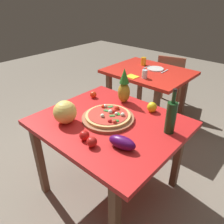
{
  "coord_description": "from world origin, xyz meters",
  "views": [
    {
      "loc": [
        1.03,
        -1.12,
        1.71
      ],
      "look_at": [
        -0.03,
        0.06,
        0.82
      ],
      "focal_mm": 35.05,
      "sensor_mm": 36.0,
      "label": 1
    }
  ],
  "objects_px": {
    "drinking_glass_juice": "(143,61)",
    "fork_utensil": "(147,67)",
    "background_table": "(148,78)",
    "drinking_glass_water": "(145,74)",
    "melon": "(65,112)",
    "bell_pepper": "(152,107)",
    "display_table": "(110,131)",
    "pineapple_left": "(124,88)",
    "pizza_board": "(108,118)",
    "pizza": "(109,115)",
    "dining_chair": "(170,78)",
    "wine_bottle": "(171,117)",
    "eggplant": "(122,142)",
    "tomato_at_corner": "(92,142)",
    "napkin_folded": "(132,76)",
    "knife_utensil": "(165,71)",
    "dinner_plate": "(155,69)",
    "tomato_by_bottle": "(84,135)",
    "tomato_near_board": "(93,95)"
  },
  "relations": [
    {
      "from": "pizza_board",
      "to": "fork_utensil",
      "type": "bearing_deg",
      "value": 111.48
    },
    {
      "from": "melon",
      "to": "bell_pepper",
      "type": "xyz_separation_m",
      "value": [
        0.42,
        0.61,
        -0.05
      ]
    },
    {
      "from": "tomato_by_bottle",
      "to": "pizza",
      "type": "bearing_deg",
      "value": 100.87
    },
    {
      "from": "tomato_by_bottle",
      "to": "napkin_folded",
      "type": "bearing_deg",
      "value": 112.78
    },
    {
      "from": "display_table",
      "to": "dining_chair",
      "type": "distance_m",
      "value": 2.0
    },
    {
      "from": "display_table",
      "to": "dinner_plate",
      "type": "height_order",
      "value": "dinner_plate"
    },
    {
      "from": "drinking_glass_water",
      "to": "drinking_glass_juice",
      "type": "bearing_deg",
      "value": 126.14
    },
    {
      "from": "drinking_glass_juice",
      "to": "fork_utensil",
      "type": "bearing_deg",
      "value": -29.07
    },
    {
      "from": "background_table",
      "to": "drinking_glass_water",
      "type": "height_order",
      "value": "drinking_glass_water"
    },
    {
      "from": "drinking_glass_juice",
      "to": "knife_utensil",
      "type": "xyz_separation_m",
      "value": [
        0.37,
        -0.05,
        -0.05
      ]
    },
    {
      "from": "tomato_by_bottle",
      "to": "dinner_plate",
      "type": "height_order",
      "value": "tomato_by_bottle"
    },
    {
      "from": "pizza",
      "to": "pineapple_left",
      "type": "relative_size",
      "value": 1.11
    },
    {
      "from": "background_table",
      "to": "napkin_folded",
      "type": "distance_m",
      "value": 0.35
    },
    {
      "from": "display_table",
      "to": "drinking_glass_water",
      "type": "distance_m",
      "value": 1.09
    },
    {
      "from": "napkin_folded",
      "to": "drinking_glass_water",
      "type": "bearing_deg",
      "value": 24.9
    },
    {
      "from": "pizza_board",
      "to": "tomato_near_board",
      "type": "xyz_separation_m",
      "value": [
        -0.39,
        0.21,
        0.02
      ]
    },
    {
      "from": "wine_bottle",
      "to": "pineapple_left",
      "type": "height_order",
      "value": "wine_bottle"
    },
    {
      "from": "pineapple_left",
      "to": "background_table",
      "type": "bearing_deg",
      "value": 109.48
    },
    {
      "from": "melon",
      "to": "display_table",
      "type": "bearing_deg",
      "value": 43.98
    },
    {
      "from": "pizza_board",
      "to": "tomato_at_corner",
      "type": "xyz_separation_m",
      "value": [
        0.16,
        -0.33,
        0.02
      ]
    },
    {
      "from": "fork_utensil",
      "to": "knife_utensil",
      "type": "bearing_deg",
      "value": -5.14
    },
    {
      "from": "bell_pepper",
      "to": "eggplant",
      "type": "xyz_separation_m",
      "value": [
        0.13,
        -0.57,
        0.0
      ]
    },
    {
      "from": "pizza",
      "to": "drinking_glass_water",
      "type": "bearing_deg",
      "value": 108.14
    },
    {
      "from": "bell_pepper",
      "to": "drinking_glass_water",
      "type": "height_order",
      "value": "drinking_glass_water"
    },
    {
      "from": "wine_bottle",
      "to": "bell_pepper",
      "type": "bearing_deg",
      "value": 145.93
    },
    {
      "from": "pizza",
      "to": "napkin_folded",
      "type": "distance_m",
      "value": 1.05
    },
    {
      "from": "tomato_at_corner",
      "to": "pizza",
      "type": "bearing_deg",
      "value": 114.83
    },
    {
      "from": "wine_bottle",
      "to": "tomato_by_bottle",
      "type": "height_order",
      "value": "wine_bottle"
    },
    {
      "from": "tomato_near_board",
      "to": "drinking_glass_juice",
      "type": "relative_size",
      "value": 0.6
    },
    {
      "from": "tomato_at_corner",
      "to": "drinking_glass_water",
      "type": "xyz_separation_m",
      "value": [
        -0.49,
        1.34,
        0.01
      ]
    },
    {
      "from": "background_table",
      "to": "melon",
      "type": "bearing_deg",
      "value": -82.16
    },
    {
      "from": "knife_utensil",
      "to": "melon",
      "type": "bearing_deg",
      "value": -90.42
    },
    {
      "from": "wine_bottle",
      "to": "drinking_glass_juice",
      "type": "xyz_separation_m",
      "value": [
        -1.1,
        1.25,
        -0.08
      ]
    },
    {
      "from": "pizza",
      "to": "pineapple_left",
      "type": "bearing_deg",
      "value": 107.96
    },
    {
      "from": "wine_bottle",
      "to": "eggplant",
      "type": "distance_m",
      "value": 0.42
    },
    {
      "from": "napkin_folded",
      "to": "wine_bottle",
      "type": "bearing_deg",
      "value": -39.57
    },
    {
      "from": "drinking_glass_water",
      "to": "knife_utensil",
      "type": "xyz_separation_m",
      "value": [
        0.07,
        0.37,
        -0.05
      ]
    },
    {
      "from": "background_table",
      "to": "dinner_plate",
      "type": "xyz_separation_m",
      "value": [
        0.03,
        0.11,
        0.11
      ]
    },
    {
      "from": "dining_chair",
      "to": "melon",
      "type": "bearing_deg",
      "value": 79.33
    },
    {
      "from": "dining_chair",
      "to": "melon",
      "type": "height_order",
      "value": "melon"
    },
    {
      "from": "dining_chair",
      "to": "pizza",
      "type": "relative_size",
      "value": 2.28
    },
    {
      "from": "dining_chair",
      "to": "tomato_at_corner",
      "type": "distance_m",
      "value": 2.35
    },
    {
      "from": "pineapple_left",
      "to": "fork_utensil",
      "type": "xyz_separation_m",
      "value": [
        -0.44,
        1.04,
        -0.15
      ]
    },
    {
      "from": "pizza",
      "to": "wine_bottle",
      "type": "xyz_separation_m",
      "value": [
        0.46,
        0.17,
        0.09
      ]
    },
    {
      "from": "wine_bottle",
      "to": "eggplant",
      "type": "relative_size",
      "value": 1.76
    },
    {
      "from": "bell_pepper",
      "to": "dinner_plate",
      "type": "bearing_deg",
      "value": 120.33
    },
    {
      "from": "background_table",
      "to": "tomato_by_bottle",
      "type": "relative_size",
      "value": 14.48
    },
    {
      "from": "dining_chair",
      "to": "tomato_near_board",
      "type": "xyz_separation_m",
      "value": [
        0.04,
        -1.71,
        0.32
      ]
    },
    {
      "from": "pizza",
      "to": "dining_chair",
      "type": "bearing_deg",
      "value": 102.69
    },
    {
      "from": "wine_bottle",
      "to": "eggplant",
      "type": "bearing_deg",
      "value": -110.52
    }
  ]
}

